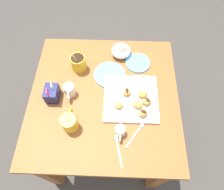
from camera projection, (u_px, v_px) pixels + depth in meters
ground_plane at (107, 137)px, 1.78m from camera, size 8.00×8.00×0.00m
dining_table at (105, 107)px, 1.26m from camera, size 0.85×0.83×0.75m
pastry_plate_square at (131, 98)px, 1.11m from camera, size 0.30×0.30×0.02m
coffee_mug_mustard_left at (70, 122)px, 1.00m from camera, size 0.12×0.08×0.14m
coffee_mug_mustard_right at (78, 62)px, 1.18m from camera, size 0.13×0.09×0.15m
cream_pitcher_white at (70, 90)px, 1.10m from camera, size 0.10×0.06×0.07m
sugar_caddy at (52, 93)px, 1.09m from camera, size 0.09×0.07×0.11m
ice_cream_bowl at (121, 50)px, 1.24m from camera, size 0.12×0.12×0.09m
chocolate_sauce_pitcher at (120, 131)px, 1.00m from camera, size 0.09×0.05×0.06m
saucer_sky_left at (138, 63)px, 1.24m from camera, size 0.15×0.15×0.01m
saucer_sky_right at (110, 75)px, 1.20m from camera, size 0.19×0.19×0.01m
loose_spoon_near_saucer at (118, 147)px, 0.98m from camera, size 0.16×0.05×0.01m
loose_spoon_by_plate at (137, 132)px, 1.02m from camera, size 0.14×0.10×0.01m
beignet_0 at (142, 94)px, 1.10m from camera, size 0.06×0.06×0.03m
beignet_1 at (119, 105)px, 1.06m from camera, size 0.05×0.06×0.03m
beignet_2 at (137, 104)px, 1.07m from camera, size 0.06×0.07×0.03m
beignet_3 at (127, 92)px, 1.10m from camera, size 0.06×0.06×0.04m
chocolate_drizzle_3 at (127, 90)px, 1.09m from camera, size 0.03×0.02×0.00m
beignet_4 at (147, 101)px, 1.07m from camera, size 0.06×0.06×0.04m
chocolate_drizzle_4 at (147, 100)px, 1.06m from camera, size 0.03×0.04×0.00m
beignet_5 at (143, 113)px, 1.04m from camera, size 0.06×0.06×0.04m
chocolate_drizzle_5 at (143, 111)px, 1.02m from camera, size 0.03×0.03×0.00m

